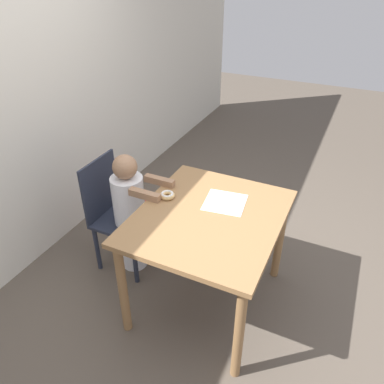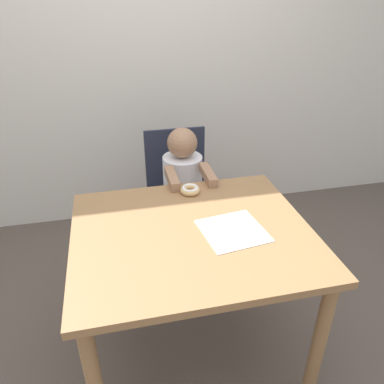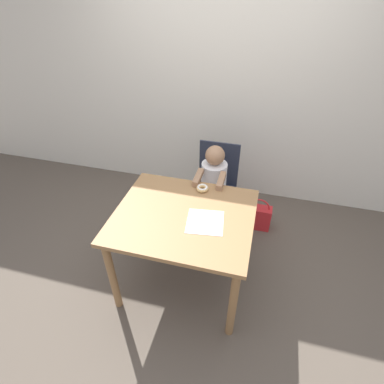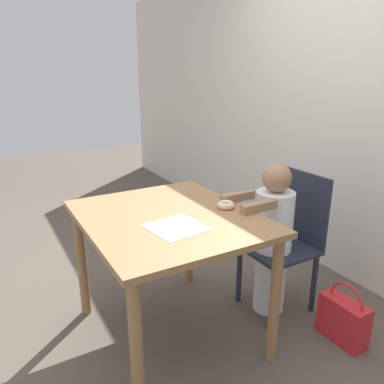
{
  "view_description": "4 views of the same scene",
  "coord_description": "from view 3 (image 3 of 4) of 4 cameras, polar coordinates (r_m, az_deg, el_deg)",
  "views": [
    {
      "loc": [
        -1.8,
        -0.73,
        2.19
      ],
      "look_at": [
        0.03,
        0.14,
        0.9
      ],
      "focal_mm": 35.0,
      "sensor_mm": 36.0,
      "label": 1
    },
    {
      "loc": [
        -0.3,
        -1.33,
        1.74
      ],
      "look_at": [
        0.03,
        0.14,
        0.9
      ],
      "focal_mm": 35.0,
      "sensor_mm": 36.0,
      "label": 2
    },
    {
      "loc": [
        0.5,
        -1.63,
        2.28
      ],
      "look_at": [
        0.03,
        0.14,
        0.9
      ],
      "focal_mm": 28.0,
      "sensor_mm": 36.0,
      "label": 3
    },
    {
      "loc": [
        1.73,
        -0.84,
        1.53
      ],
      "look_at": [
        0.03,
        0.14,
        0.9
      ],
      "focal_mm": 35.0,
      "sensor_mm": 36.0,
      "label": 4
    }
  ],
  "objects": [
    {
      "name": "handbag",
      "position": [
        3.29,
        12.3,
        -4.55
      ],
      "size": [
        0.28,
        0.13,
        0.38
      ],
      "color": "red",
      "rests_on": "ground_plane"
    },
    {
      "name": "ground_plane",
      "position": [
        2.85,
        -1.31,
        -16.14
      ],
      "size": [
        12.0,
        12.0,
        0.0
      ],
      "primitive_type": "plane",
      "color": "brown"
    },
    {
      "name": "child_figure",
      "position": [
        2.94,
        4.03,
        0.08
      ],
      "size": [
        0.25,
        0.45,
        1.01
      ],
      "color": "white",
      "rests_on": "ground_plane"
    },
    {
      "name": "donut",
      "position": [
        2.5,
        2.0,
        0.77
      ],
      "size": [
        0.1,
        0.1,
        0.04
      ],
      "color": "#DBB270",
      "rests_on": "dining_table"
    },
    {
      "name": "napkin",
      "position": [
        2.21,
        2.51,
        -5.7
      ],
      "size": [
        0.3,
        0.3,
        0.0
      ],
      "color": "white",
      "rests_on": "dining_table"
    },
    {
      "name": "wall_back",
      "position": [
        3.34,
        5.88,
        18.94
      ],
      "size": [
        8.0,
        0.05,
        2.5
      ],
      "color": "silver",
      "rests_on": "ground_plane"
    },
    {
      "name": "chair",
      "position": [
        3.07,
        4.48,
        0.82
      ],
      "size": [
        0.4,
        0.42,
        0.92
      ],
      "color": "#232838",
      "rests_on": "ground_plane"
    },
    {
      "name": "dining_table",
      "position": [
        2.35,
        -1.54,
        -6.35
      ],
      "size": [
        1.05,
        0.9,
        0.78
      ],
      "color": "olive",
      "rests_on": "ground_plane"
    }
  ]
}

